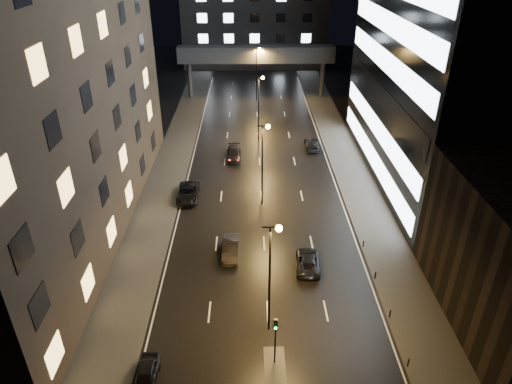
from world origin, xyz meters
TOP-DOWN VIEW (x-y plane):
  - ground at (0.00, 40.00)m, footprint 160.00×160.00m
  - sidewalk_left at (-12.50, 35.00)m, footprint 5.00×110.00m
  - sidewalk_right at (12.50, 35.00)m, footprint 5.00×110.00m
  - building_left at (-22.50, 24.00)m, footprint 15.00×48.00m
  - building_far at (0.00, 98.00)m, footprint 34.00×14.00m
  - skybridge at (0.00, 70.00)m, footprint 30.00×3.00m
  - traffic_signal_near at (0.30, 4.49)m, footprint 0.28×0.34m
  - bollard_row at (10.20, 6.50)m, footprint 0.12×25.12m
  - streetlight_near at (0.16, 8.00)m, footprint 1.45×0.50m
  - streetlight_mid_a at (0.16, 28.00)m, footprint 1.45×0.50m
  - streetlight_mid_b at (0.16, 48.00)m, footprint 1.45×0.50m
  - streetlight_far at (0.16, 68.00)m, footprint 1.45×0.50m
  - car_away_a at (-9.00, 3.00)m, footprint 1.60×3.96m
  - car_away_b at (-3.44, 18.10)m, footprint 1.64×4.60m
  - car_away_c at (-9.00, 29.55)m, footprint 2.63×5.55m
  - car_away_d at (-3.70, 41.00)m, footprint 2.17×5.10m
  - car_toward_a at (4.12, 16.02)m, footprint 2.64×5.04m
  - car_toward_b at (8.01, 44.59)m, footprint 2.21×5.10m

SIDE VIEW (x-z plane):
  - ground at x=0.00m, z-range 0.00..0.00m
  - sidewalk_left at x=-12.50m, z-range 0.00..0.15m
  - sidewalk_right at x=12.50m, z-range 0.00..0.15m
  - bollard_row at x=10.20m, z-range 0.00..0.90m
  - car_away_a at x=-9.00m, z-range 0.00..1.35m
  - car_toward_a at x=4.12m, z-range 0.00..1.35m
  - car_toward_b at x=8.01m, z-range 0.00..1.46m
  - car_away_d at x=-3.70m, z-range 0.00..1.46m
  - car_away_b at x=-3.44m, z-range 0.00..1.51m
  - car_away_c at x=-9.00m, z-range 0.00..1.53m
  - traffic_signal_near at x=0.30m, z-range 0.89..5.29m
  - streetlight_near at x=0.16m, z-range 1.42..11.57m
  - streetlight_mid_a at x=0.16m, z-range 1.42..11.57m
  - streetlight_mid_b at x=0.16m, z-range 1.42..11.57m
  - streetlight_far at x=0.16m, z-range 1.42..11.57m
  - skybridge at x=0.00m, z-range 3.34..13.34m
  - building_far at x=0.00m, z-range 0.00..25.00m
  - building_left at x=-22.50m, z-range 0.00..40.00m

